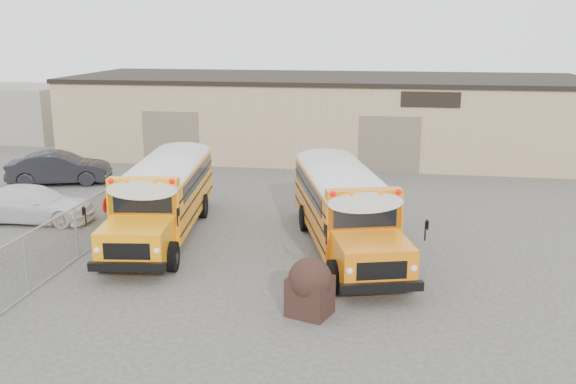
% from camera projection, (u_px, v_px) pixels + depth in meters
% --- Properties ---
extents(ground, '(120.00, 120.00, 0.00)m').
position_uv_depth(ground, '(255.00, 270.00, 20.35)').
color(ground, '#42403C').
rests_on(ground, ground).
extents(warehouse, '(30.20, 10.20, 4.67)m').
position_uv_depth(warehouse, '(324.00, 114.00, 38.87)').
color(warehouse, tan).
rests_on(warehouse, ground).
extents(chainlink_fence, '(0.07, 18.07, 1.81)m').
position_uv_depth(chainlink_fence, '(115.00, 209.00, 23.94)').
color(chainlink_fence, '#95989E').
rests_on(chainlink_fence, ground).
extents(distant_building_left, '(8.00, 6.00, 3.60)m').
position_uv_depth(distant_building_left, '(11.00, 112.00, 44.40)').
color(distant_building_left, gray).
rests_on(distant_building_left, ground).
extents(school_bus_left, '(3.52, 9.73, 2.78)m').
position_uv_depth(school_bus_left, '(192.00, 160.00, 29.26)').
color(school_bus_left, orange).
rests_on(school_bus_left, ground).
extents(school_bus_right, '(4.86, 9.82, 2.80)m').
position_uv_depth(school_bus_right, '(317.00, 167.00, 27.73)').
color(school_bus_right, orange).
rests_on(school_bus_right, ground).
extents(tarp_bundle, '(1.32, 1.26, 1.60)m').
position_uv_depth(tarp_bundle, '(310.00, 286.00, 16.98)').
color(tarp_bundle, black).
rests_on(tarp_bundle, ground).
extents(car_white, '(4.95, 2.25, 1.40)m').
position_uv_depth(car_white, '(33.00, 204.00, 25.32)').
color(car_white, silver).
rests_on(car_white, ground).
extents(car_dark, '(5.11, 3.04, 1.59)m').
position_uv_depth(car_dark, '(60.00, 168.00, 31.38)').
color(car_dark, black).
rests_on(car_dark, ground).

